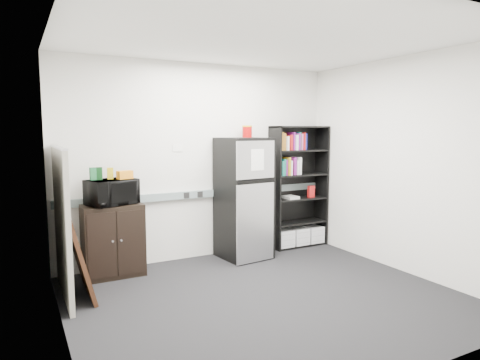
{
  "coord_description": "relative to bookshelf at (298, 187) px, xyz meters",
  "views": [
    {
      "loc": [
        -2.32,
        -3.77,
        1.79
      ],
      "look_at": [
        0.16,
        0.9,
        1.17
      ],
      "focal_mm": 32.0,
      "sensor_mm": 36.0,
      "label": 1
    }
  ],
  "objects": [
    {
      "name": "wall_note",
      "position": [
        -1.88,
        0.18,
        0.64
      ],
      "size": [
        0.14,
        0.0,
        0.1
      ],
      "primitive_type": "cube",
      "color": "white",
      "rests_on": "wall_back"
    },
    {
      "name": "coffee_can",
      "position": [
        -0.91,
        -0.02,
        0.87
      ],
      "size": [
        0.14,
        0.14,
        0.19
      ],
      "color": "#A30707",
      "rests_on": "refrigerator"
    },
    {
      "name": "microwave",
      "position": [
        -2.82,
        -0.08,
        0.13
      ],
      "size": [
        0.65,
        0.54,
        0.31
      ],
      "primitive_type": "imported",
      "rotation": [
        0.0,
        0.0,
        0.34
      ],
      "color": "black",
      "rests_on": "cabinet"
    },
    {
      "name": "framed_poster",
      "position": [
        -3.3,
        -0.62,
        -0.43
      ],
      "size": [
        0.27,
        0.75,
        0.95
      ],
      "rotation": [
        0.0,
        -0.24,
        0.0
      ],
      "color": "black",
      "rests_on": "floor"
    },
    {
      "name": "snack_bag",
      "position": [
        -2.66,
        -0.1,
        0.33
      ],
      "size": [
        0.2,
        0.14,
        0.1
      ],
      "primitive_type": "cube",
      "rotation": [
        0.0,
        0.0,
        0.24
      ],
      "color": "orange",
      "rests_on": "microwave"
    },
    {
      "name": "wall_back",
      "position": [
        -1.53,
        0.18,
        0.44
      ],
      "size": [
        4.0,
        0.02,
        2.7
      ],
      "primitive_type": "cube",
      "color": "silver",
      "rests_on": "floor"
    },
    {
      "name": "snack_box_a",
      "position": [
        -3.02,
        -0.05,
        0.36
      ],
      "size": [
        0.08,
        0.06,
        0.15
      ],
      "primitive_type": "cube",
      "rotation": [
        0.0,
        0.0,
        0.17
      ],
      "color": "#18572F",
      "rests_on": "microwave"
    },
    {
      "name": "refrigerator",
      "position": [
        -1.03,
        -0.14,
        -0.07
      ],
      "size": [
        0.7,
        0.73,
        1.69
      ],
      "rotation": [
        0.0,
        0.0,
        0.11
      ],
      "color": "black",
      "rests_on": "floor"
    },
    {
      "name": "wall_left",
      "position": [
        -3.53,
        -1.57,
        0.44
      ],
      "size": [
        0.02,
        3.5,
        2.7
      ],
      "primitive_type": "cube",
      "color": "silver",
      "rests_on": "floor"
    },
    {
      "name": "wall_right",
      "position": [
        0.47,
        -1.57,
        0.44
      ],
      "size": [
        0.02,
        3.5,
        2.7
      ],
      "primitive_type": "cube",
      "color": "silver",
      "rests_on": "floor"
    },
    {
      "name": "cabinet",
      "position": [
        -2.82,
        -0.06,
        -0.47
      ],
      "size": [
        0.71,
        0.47,
        0.89
      ],
      "color": "black",
      "rests_on": "floor"
    },
    {
      "name": "electrical_raceway",
      "position": [
        -1.53,
        0.15,
        -0.01
      ],
      "size": [
        3.92,
        0.05,
        0.1
      ],
      "primitive_type": "cube",
      "color": "gray",
      "rests_on": "wall_back"
    },
    {
      "name": "cubicle_partition",
      "position": [
        -3.43,
        -0.49,
        -0.1
      ],
      "size": [
        0.06,
        1.3,
        1.62
      ],
      "color": "#9C988A",
      "rests_on": "floor"
    },
    {
      "name": "ceiling",
      "position": [
        -1.53,
        -1.57,
        1.79
      ],
      "size": [
        4.0,
        3.5,
        0.02
      ],
      "primitive_type": "cube",
      "color": "white",
      "rests_on": "wall_back"
    },
    {
      "name": "snack_box_c",
      "position": [
        -2.82,
        -0.05,
        0.35
      ],
      "size": [
        0.07,
        0.06,
        0.14
      ],
      "primitive_type": "cube",
      "rotation": [
        0.0,
        0.0,
        -0.09
      ],
      "color": "gold",
      "rests_on": "microwave"
    },
    {
      "name": "snack_box_b",
      "position": [
        -2.95,
        -0.05,
        0.36
      ],
      "size": [
        0.08,
        0.07,
        0.15
      ],
      "primitive_type": "cube",
      "rotation": [
        0.0,
        0.0,
        -0.26
      ],
      "color": "#0D3B15",
      "rests_on": "microwave"
    },
    {
      "name": "floor",
      "position": [
        -1.53,
        -1.57,
        -0.91
      ],
      "size": [
        4.0,
        4.0,
        0.0
      ],
      "primitive_type": "plane",
      "color": "black",
      "rests_on": "ground"
    },
    {
      "name": "bookshelf",
      "position": [
        0.0,
        0.0,
        0.0
      ],
      "size": [
        0.9,
        0.34,
        1.85
      ],
      "color": "black",
      "rests_on": "floor"
    }
  ]
}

